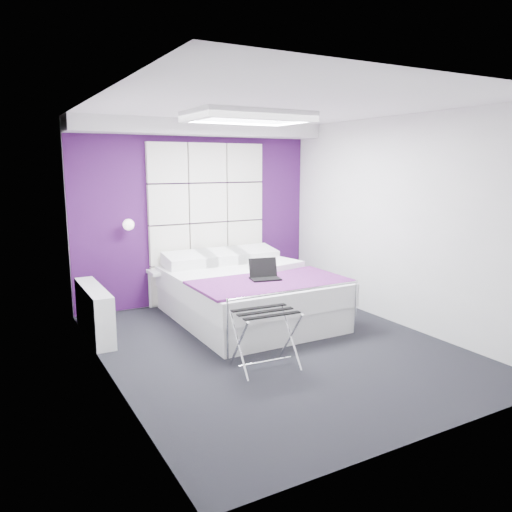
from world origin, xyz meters
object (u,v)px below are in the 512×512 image
at_px(radiator, 94,312).
at_px(nightstand, 165,271).
at_px(bed, 248,294).
at_px(luggage_rack, 265,339).
at_px(laptop, 263,274).
at_px(wall_lamp, 128,224).

distance_m(radiator, nightstand, 1.35).
bearing_deg(radiator, bed, -8.27).
distance_m(bed, nightstand, 1.29).
height_order(luggage_rack, laptop, laptop).
height_order(wall_lamp, laptop, wall_lamp).
bearing_deg(laptop, luggage_rack, -106.84).
distance_m(wall_lamp, radiator, 1.35).
height_order(radiator, laptop, laptop).
relative_size(bed, luggage_rack, 3.76).
xyz_separation_m(nightstand, luggage_rack, (0.18, -2.50, -0.24)).
height_order(wall_lamp, luggage_rack, wall_lamp).
height_order(radiator, nightstand, radiator).
bearing_deg(nightstand, wall_lamp, 175.19).
distance_m(radiator, laptop, 2.05).
bearing_deg(wall_lamp, laptop, -50.18).
bearing_deg(radiator, wall_lamp, 49.90).
distance_m(wall_lamp, bed, 1.86).
xyz_separation_m(bed, laptop, (-0.03, -0.45, 0.36)).
relative_size(wall_lamp, laptop, 0.43).
relative_size(bed, nightstand, 5.15).
height_order(nightstand, laptop, laptop).
relative_size(nightstand, luggage_rack, 0.73).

